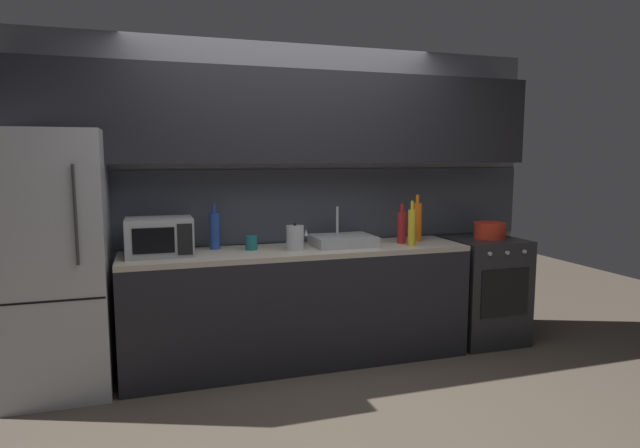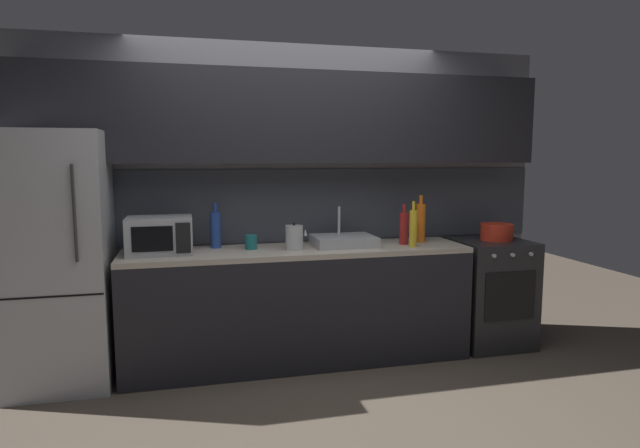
# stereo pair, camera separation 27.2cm
# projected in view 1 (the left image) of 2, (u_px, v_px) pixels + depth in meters

# --- Properties ---
(ground_plane) EXTENTS (10.00, 10.00, 0.00)m
(ground_plane) POSITION_uv_depth(u_px,v_px,m) (338.00, 413.00, 3.37)
(ground_plane) COLOR #4C4238
(back_wall) EXTENTS (4.38, 0.44, 2.50)m
(back_wall) POSITION_uv_depth(u_px,v_px,m) (289.00, 163.00, 4.30)
(back_wall) COLOR slate
(back_wall) RESTS_ON ground
(counter_run) EXTENTS (2.64, 0.60, 0.90)m
(counter_run) POSITION_uv_depth(u_px,v_px,m) (299.00, 306.00, 4.16)
(counter_run) COLOR black
(counter_run) RESTS_ON ground
(refrigerator) EXTENTS (0.68, 0.69, 1.78)m
(refrigerator) POSITION_uv_depth(u_px,v_px,m) (55.00, 263.00, 3.59)
(refrigerator) COLOR #ADAFB5
(refrigerator) RESTS_ON ground
(oven_range) EXTENTS (0.60, 0.62, 0.90)m
(oven_range) POSITION_uv_depth(u_px,v_px,m) (483.00, 290.00, 4.66)
(oven_range) COLOR #232326
(oven_range) RESTS_ON ground
(microwave) EXTENTS (0.46, 0.35, 0.27)m
(microwave) POSITION_uv_depth(u_px,v_px,m) (159.00, 237.00, 3.80)
(microwave) COLOR #A8AAAF
(microwave) RESTS_ON counter_run
(sink_basin) EXTENTS (0.48, 0.38, 0.30)m
(sink_basin) POSITION_uv_depth(u_px,v_px,m) (343.00, 240.00, 4.24)
(sink_basin) COLOR #ADAFB5
(sink_basin) RESTS_ON counter_run
(kettle) EXTENTS (0.17, 0.13, 0.21)m
(kettle) POSITION_uv_depth(u_px,v_px,m) (295.00, 238.00, 4.03)
(kettle) COLOR #B7BABF
(kettle) RESTS_ON counter_run
(wine_bottle_red) EXTENTS (0.07, 0.07, 0.33)m
(wine_bottle_red) POSITION_uv_depth(u_px,v_px,m) (402.00, 227.00, 4.34)
(wine_bottle_red) COLOR #A82323
(wine_bottle_red) RESTS_ON counter_run
(wine_bottle_blue) EXTENTS (0.08, 0.08, 0.35)m
(wine_bottle_blue) POSITION_uv_depth(u_px,v_px,m) (215.00, 230.00, 4.06)
(wine_bottle_blue) COLOR #234299
(wine_bottle_blue) RESTS_ON counter_run
(wine_bottle_orange) EXTENTS (0.08, 0.08, 0.39)m
(wine_bottle_orange) POSITION_uv_depth(u_px,v_px,m) (417.00, 221.00, 4.46)
(wine_bottle_orange) COLOR orange
(wine_bottle_orange) RESTS_ON counter_run
(wine_bottle_yellow) EXTENTS (0.06, 0.06, 0.36)m
(wine_bottle_yellow) POSITION_uv_depth(u_px,v_px,m) (412.00, 227.00, 4.21)
(wine_bottle_yellow) COLOR gold
(wine_bottle_yellow) RESTS_ON counter_run
(mug_teal) EXTENTS (0.09, 0.09, 0.11)m
(mug_teal) POSITION_uv_depth(u_px,v_px,m) (251.00, 243.00, 4.04)
(mug_teal) COLOR #19666B
(mug_teal) RESTS_ON counter_run
(cooking_pot) EXTENTS (0.27, 0.27, 0.14)m
(cooking_pot) POSITION_uv_depth(u_px,v_px,m) (490.00, 230.00, 4.61)
(cooking_pot) COLOR red
(cooking_pot) RESTS_ON oven_range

